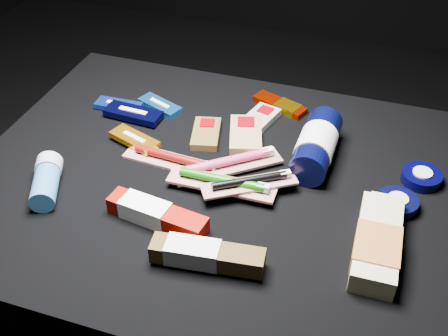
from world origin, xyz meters
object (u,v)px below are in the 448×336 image
(lotion_bottle, at_px, (316,145))
(toothpaste_carton_red, at_px, (153,214))
(deodorant_stick, at_px, (46,181))
(bodywash_bottle, at_px, (377,244))

(lotion_bottle, xyz_separation_m, toothpaste_carton_red, (-0.24, -0.27, -0.02))
(deodorant_stick, bearing_deg, toothpaste_carton_red, -27.58)
(deodorant_stick, bearing_deg, lotion_bottle, 4.10)
(bodywash_bottle, bearing_deg, deodorant_stick, -177.93)
(toothpaste_carton_red, bearing_deg, lotion_bottle, 55.77)
(lotion_bottle, height_order, toothpaste_carton_red, lotion_bottle)
(deodorant_stick, height_order, toothpaste_carton_red, deodorant_stick)
(lotion_bottle, relative_size, toothpaste_carton_red, 1.22)
(bodywash_bottle, height_order, toothpaste_carton_red, bodywash_bottle)
(lotion_bottle, distance_m, toothpaste_carton_red, 0.36)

